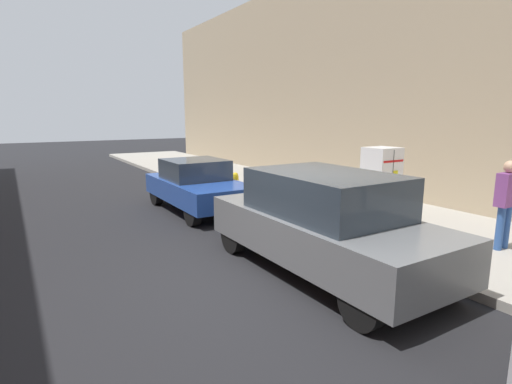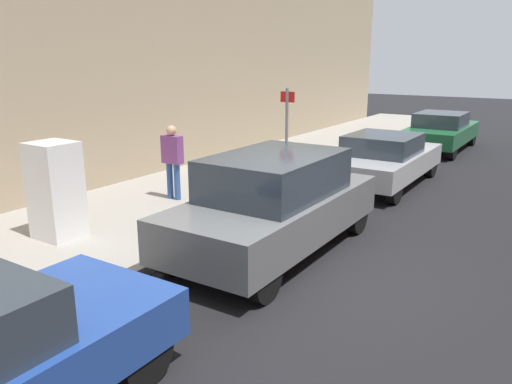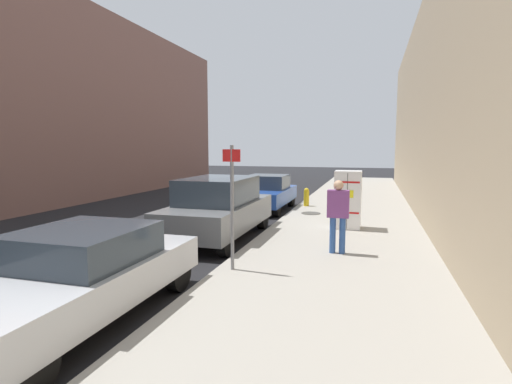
# 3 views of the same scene
# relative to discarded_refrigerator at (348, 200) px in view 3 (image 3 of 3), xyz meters

# --- Properties ---
(ground_plane) EXTENTS (80.00, 80.00, 0.00)m
(ground_plane) POSITION_rel_discarded_refrigerator_xyz_m (4.38, 1.37, -1.02)
(ground_plane) COLOR black
(sidewalk_slab) EXTENTS (4.50, 44.00, 0.15)m
(sidewalk_slab) POSITION_rel_discarded_refrigerator_xyz_m (0.05, 1.37, -0.94)
(sidewalk_slab) COLOR #9E998E
(sidewalk_slab) RESTS_ON ground
(building_facade_near) EXTENTS (2.32, 39.60, 7.81)m
(building_facade_near) POSITION_rel_discarded_refrigerator_xyz_m (-3.36, 1.37, 2.89)
(building_facade_near) COLOR tan
(building_facade_near) RESTS_ON ground
(discarded_refrigerator) EXTENTS (0.77, 0.72, 1.73)m
(discarded_refrigerator) POSITION_rel_discarded_refrigerator_xyz_m (0.00, 0.00, 0.00)
(discarded_refrigerator) COLOR white
(discarded_refrigerator) RESTS_ON sidewalk_slab
(manhole_cover) EXTENTS (0.70, 0.70, 0.02)m
(manhole_cover) POSITION_rel_discarded_refrigerator_xyz_m (1.44, -2.30, -0.86)
(manhole_cover) COLOR #47443F
(manhole_cover) RESTS_ON sidewalk_slab
(street_sign_post) EXTENTS (0.36, 0.07, 2.47)m
(street_sign_post) POSITION_rel_discarded_refrigerator_xyz_m (1.95, 4.85, 0.52)
(street_sign_post) COLOR slate
(street_sign_post) RESTS_ON sidewalk_slab
(fire_hydrant) EXTENTS (0.22, 0.22, 0.75)m
(fire_hydrant) POSITION_rel_discarded_refrigerator_xyz_m (1.91, -4.11, -0.48)
(fire_hydrant) COLOR gold
(fire_hydrant) RESTS_ON sidewalk_slab
(pedestrian_walking_far) EXTENTS (0.49, 0.23, 1.69)m
(pedestrian_walking_far) POSITION_rel_discarded_refrigerator_xyz_m (0.04, 3.01, 0.11)
(pedestrian_walking_far) COLOR #2D5193
(pedestrian_walking_far) RESTS_ON sidewalk_slab
(parked_hatchback_blue) EXTENTS (1.78, 3.94, 1.44)m
(parked_hatchback_blue) POSITION_rel_discarded_refrigerator_xyz_m (3.45, -3.52, -0.29)
(parked_hatchback_blue) COLOR #23479E
(parked_hatchback_blue) RESTS_ON ground
(parked_suv_gray) EXTENTS (1.93, 4.54, 1.74)m
(parked_suv_gray) POSITION_rel_discarded_refrigerator_xyz_m (3.45, 1.82, -0.13)
(parked_suv_gray) COLOR slate
(parked_suv_gray) RESTS_ON ground
(parked_sedan_silver) EXTENTS (1.88, 4.44, 1.38)m
(parked_sedan_silver) POSITION_rel_discarded_refrigerator_xyz_m (3.45, 7.44, -0.30)
(parked_sedan_silver) COLOR silver
(parked_sedan_silver) RESTS_ON ground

